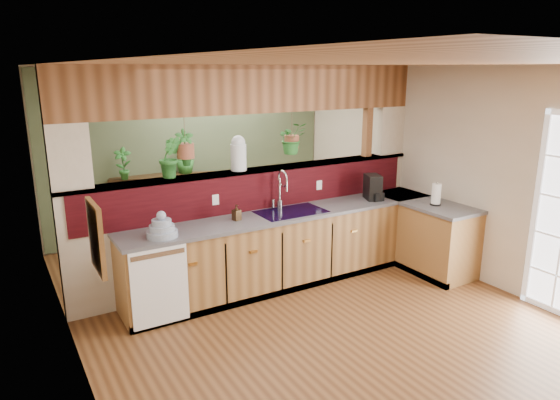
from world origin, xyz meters
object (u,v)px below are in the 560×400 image
shelving_console (166,209)px  soap_dispenser (237,212)px  glass_jar (238,153)px  faucet (281,188)px  dish_stack (162,229)px  paper_towel (436,195)px  coffee_maker (373,188)px

shelving_console → soap_dispenser: bearing=-66.6°
glass_jar → shelving_console: bearing=99.5°
faucet → dish_stack: (-1.57, -0.27, -0.18)m
dish_stack → paper_towel: (3.34, -0.55, 0.05)m
dish_stack → coffee_maker: 2.84m
faucet → glass_jar: bearing=154.0°
faucet → dish_stack: faucet is taller
soap_dispenser → glass_jar: glass_jar is taller
coffee_maker → paper_towel: (0.49, -0.61, -0.02)m
shelving_console → coffee_maker: bearing=-28.1°
shelving_console → paper_towel: bearing=-28.6°
soap_dispenser → dish_stack: bearing=-171.3°
soap_dispenser → shelving_console: bearing=92.8°
faucet → paper_towel: bearing=-24.9°
dish_stack → shelving_console: size_ratio=0.20×
dish_stack → soap_dispenser: size_ratio=1.75×
faucet → coffee_maker: 1.29m
glass_jar → shelving_console: glass_jar is taller
soap_dispenser → paper_towel: bearing=-15.8°
soap_dispenser → coffee_maker: 1.94m
coffee_maker → faucet: bearing=-167.0°
soap_dispenser → shelving_console: 2.31m
paper_towel → glass_jar: bearing=154.9°
dish_stack → shelving_console: (0.80, 2.39, -0.49)m
faucet → soap_dispenser: bearing=-168.7°
glass_jar → paper_towel: bearing=-25.1°
coffee_maker → glass_jar: (-1.73, 0.43, 0.55)m
dish_stack → coffee_maker: size_ratio=0.97×
paper_towel → shelving_console: paper_towel is taller
faucet → paper_towel: (1.77, -0.82, -0.13)m
faucet → soap_dispenser: 0.70m
faucet → soap_dispenser: faucet is taller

